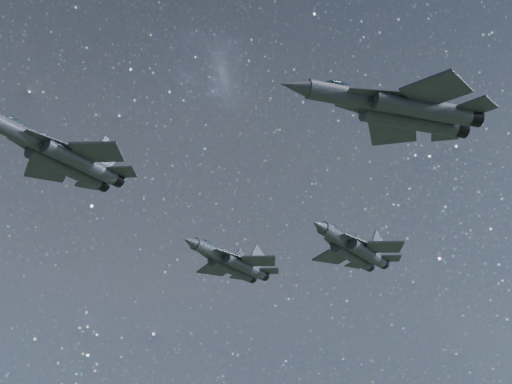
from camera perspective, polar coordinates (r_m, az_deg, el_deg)
jet_lead at (r=70.34m, az=-15.28°, el=2.80°), size 17.94×11.85×4.59m
jet_left at (r=98.19m, az=-1.98°, el=-5.65°), size 18.34×12.04×4.72m
jet_right at (r=63.38m, az=11.45°, el=6.58°), size 19.34×13.14×4.86m
jet_slot at (r=89.38m, az=7.84°, el=-4.52°), size 17.80×11.72×4.57m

